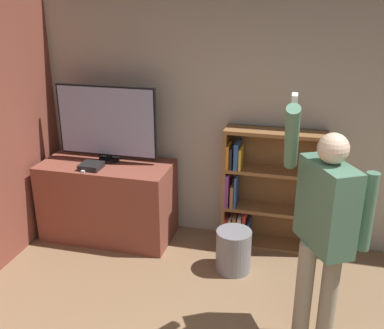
% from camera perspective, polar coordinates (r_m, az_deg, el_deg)
% --- Properties ---
extents(wall_back, '(6.92, 0.09, 2.70)m').
position_cam_1_polar(wall_back, '(4.61, 10.66, 5.86)').
color(wall_back, '#B2AD9E').
rests_on(wall_back, ground_plane).
extents(tv_ledge, '(1.38, 0.66, 0.85)m').
position_cam_1_polar(tv_ledge, '(4.96, -10.59, -4.47)').
color(tv_ledge, brown).
rests_on(tv_ledge, ground_plane).
extents(television, '(1.08, 0.22, 0.81)m').
position_cam_1_polar(television, '(4.75, -10.77, 5.21)').
color(television, black).
rests_on(television, tv_ledge).
extents(game_console, '(0.21, 0.21, 0.06)m').
position_cam_1_polar(game_console, '(4.68, -12.68, -0.19)').
color(game_console, black).
rests_on(game_console, tv_ledge).
extents(remote_loose, '(0.06, 0.14, 0.02)m').
position_cam_1_polar(remote_loose, '(4.64, -13.48, -0.65)').
color(remote_loose, white).
rests_on(remote_loose, tv_ledge).
extents(bookshelf, '(1.00, 0.28, 1.27)m').
position_cam_1_polar(bookshelf, '(4.70, 8.99, -3.55)').
color(bookshelf, brown).
rests_on(bookshelf, ground_plane).
extents(person, '(0.63, 0.58, 1.96)m').
position_cam_1_polar(person, '(3.30, 16.49, -7.02)').
color(person, gray).
rests_on(person, ground_plane).
extents(waste_bin, '(0.34, 0.34, 0.42)m').
position_cam_1_polar(waste_bin, '(4.40, 5.29, -10.82)').
color(waste_bin, gray).
rests_on(waste_bin, ground_plane).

